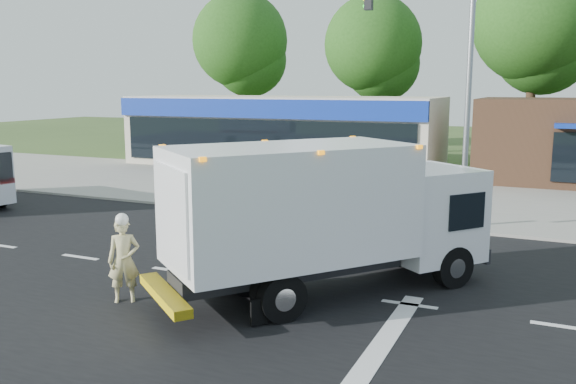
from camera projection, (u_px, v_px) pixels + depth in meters
name	position (u px, v px, depth m)	size (l,w,h in m)	color
ground	(281.00, 287.00, 14.16)	(120.00, 120.00, 0.00)	#385123
road_asphalt	(281.00, 286.00, 14.16)	(60.00, 14.00, 0.02)	black
sidewalk	(377.00, 216.00, 21.54)	(60.00, 2.40, 0.12)	gray
parking_apron	(413.00, 192.00, 26.78)	(60.00, 9.00, 0.02)	gray
lane_markings	(314.00, 314.00, 12.40)	(55.20, 7.00, 0.01)	silver
ems_box_truck	(324.00, 209.00, 13.33)	(6.64, 7.43, 3.39)	black
emergency_worker	(124.00, 259.00, 13.02)	(0.81, 0.75, 1.96)	tan
retail_strip_mall	(282.00, 131.00, 35.35)	(18.00, 6.20, 4.00)	beige
traffic_signal_pole	(448.00, 76.00, 19.23)	(3.51, 0.25, 8.00)	gray
background_trees	(452.00, 41.00, 38.61)	(36.77, 7.39, 12.10)	#332114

